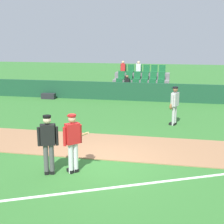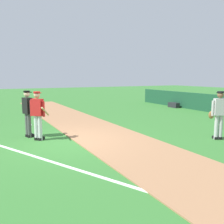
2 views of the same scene
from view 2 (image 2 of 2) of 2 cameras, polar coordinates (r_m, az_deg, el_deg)
ground_plane at (r=9.15m, az=-10.21°, el=-6.53°), size 80.00×80.00×0.00m
infield_dirt_path at (r=9.71m, az=-1.20°, el=-5.45°), size 28.00×2.71×0.03m
foul_line_chalk at (r=6.29m, az=-6.42°, el=-13.30°), size 10.86×5.29×0.01m
batter_red_jersey at (r=9.34m, az=-16.44°, el=-0.38°), size 0.73×0.68×1.76m
umpire_home_plate at (r=9.94m, az=-18.46°, el=0.22°), size 0.56×0.40×1.76m
runner_grey_jersey at (r=9.86m, az=23.03°, el=-0.29°), size 0.44×0.61×1.76m
baseball at (r=12.27m, az=-17.79°, el=-2.86°), size 0.07×0.07×0.07m
equipment_bag at (r=19.04m, az=13.78°, el=1.54°), size 0.90×0.36×0.36m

